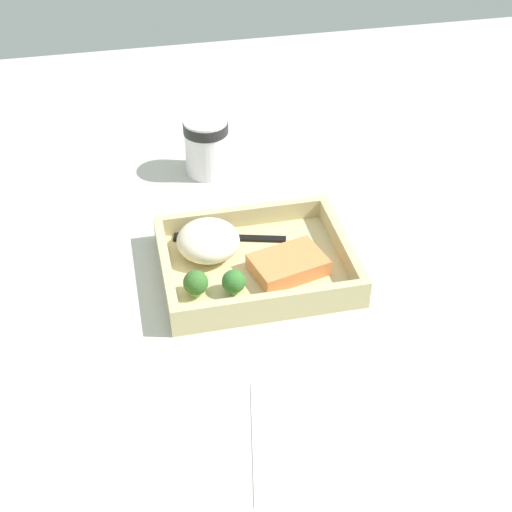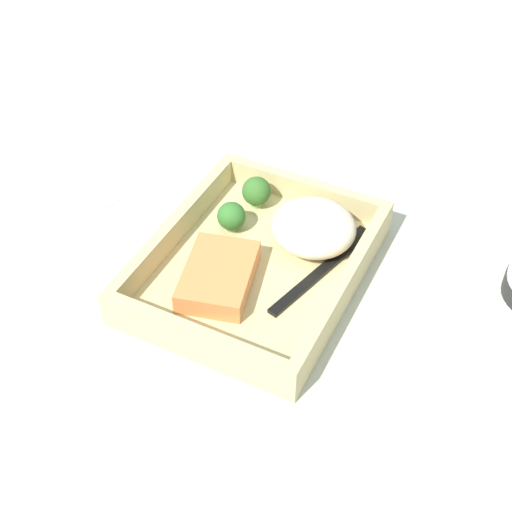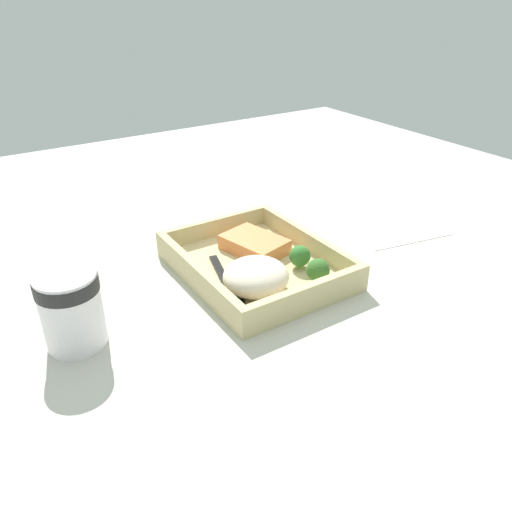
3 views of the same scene
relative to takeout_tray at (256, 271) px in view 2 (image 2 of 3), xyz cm
name	(u,v)px [view 2 (image 2 of 3)]	position (x,y,z in cm)	size (l,w,h in cm)	color
ground_plane	(256,282)	(0.00, 0.00, -1.60)	(160.00, 160.00, 2.00)	#B8B8AC
takeout_tray	(256,271)	(0.00, 0.00, 0.00)	(25.21, 20.15, 1.20)	#C8B882
tray_rim	(256,256)	(0.00, 0.00, 2.04)	(25.21, 20.15, 2.87)	#C8B882
salmon_fillet	(219,276)	(-3.85, 2.20, 1.71)	(9.41, 6.50, 2.23)	#E58348
mashed_potatoes	(314,227)	(5.81, -3.77, 2.83)	(8.55, 8.84, 4.46)	#F2E0C4
broccoli_floret_1	(256,192)	(8.72, 4.32, 2.58)	(3.22, 3.22, 3.66)	#82AB68
broccoli_floret_2	(231,217)	(3.96, 4.90, 2.41)	(3.06, 3.06, 3.40)	#7C9853
fork	(330,264)	(3.44, -6.65, 0.82)	(15.68, 5.75, 0.44)	black
receipt_slip	(50,190)	(1.65, 27.88, -0.48)	(9.34, 15.76, 0.24)	white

